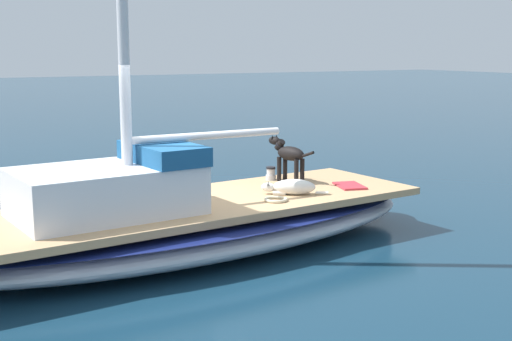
{
  "coord_description": "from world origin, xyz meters",
  "views": [
    {
      "loc": [
        -8.26,
        3.68,
        2.7
      ],
      "look_at": [
        0.0,
        -1.0,
        1.01
      ],
      "focal_mm": 48.28,
      "sensor_mm": 36.0,
      "label": 1
    }
  ],
  "objects_px": {
    "dog_white": "(292,187)",
    "deck_winch": "(271,174)",
    "sailboat_main": "(192,226)",
    "dog_black": "(289,155)",
    "mooring_buoy": "(66,199)",
    "deck_towel": "(350,186)",
    "coiled_rope": "(276,199)"
  },
  "relations": [
    {
      "from": "coiled_rope",
      "to": "deck_towel",
      "type": "height_order",
      "value": "coiled_rope"
    },
    {
      "from": "dog_black",
      "to": "mooring_buoy",
      "type": "height_order",
      "value": "dog_black"
    },
    {
      "from": "deck_winch",
      "to": "deck_towel",
      "type": "height_order",
      "value": "deck_winch"
    },
    {
      "from": "mooring_buoy",
      "to": "dog_white",
      "type": "bearing_deg",
      "value": -144.05
    },
    {
      "from": "dog_white",
      "to": "mooring_buoy",
      "type": "relative_size",
      "value": 1.9
    },
    {
      "from": "coiled_rope",
      "to": "deck_towel",
      "type": "xyz_separation_m",
      "value": [
        0.3,
        -1.47,
        -0.01
      ]
    },
    {
      "from": "deck_winch",
      "to": "mooring_buoy",
      "type": "relative_size",
      "value": 0.48
    },
    {
      "from": "sailboat_main",
      "to": "mooring_buoy",
      "type": "height_order",
      "value": "sailboat_main"
    },
    {
      "from": "sailboat_main",
      "to": "deck_towel",
      "type": "xyz_separation_m",
      "value": [
        -0.18,
        -2.51,
        0.34
      ]
    },
    {
      "from": "coiled_rope",
      "to": "deck_winch",
      "type": "bearing_deg",
      "value": -28.18
    },
    {
      "from": "deck_towel",
      "to": "mooring_buoy",
      "type": "distance_m",
      "value": 4.74
    },
    {
      "from": "sailboat_main",
      "to": "deck_winch",
      "type": "xyz_separation_m",
      "value": [
        0.86,
        -1.76,
        0.42
      ]
    },
    {
      "from": "sailboat_main",
      "to": "dog_white",
      "type": "relative_size",
      "value": 8.86
    },
    {
      "from": "deck_towel",
      "to": "mooring_buoy",
      "type": "height_order",
      "value": "deck_towel"
    },
    {
      "from": "deck_winch",
      "to": "deck_towel",
      "type": "distance_m",
      "value": 1.29
    },
    {
      "from": "deck_towel",
      "to": "sailboat_main",
      "type": "bearing_deg",
      "value": 85.79
    },
    {
      "from": "dog_black",
      "to": "deck_towel",
      "type": "distance_m",
      "value": 1.07
    },
    {
      "from": "coiled_rope",
      "to": "dog_black",
      "type": "bearing_deg",
      "value": -39.14
    },
    {
      "from": "sailboat_main",
      "to": "dog_white",
      "type": "distance_m",
      "value": 1.53
    },
    {
      "from": "dog_black",
      "to": "deck_towel",
      "type": "height_order",
      "value": "dog_black"
    },
    {
      "from": "dog_black",
      "to": "dog_white",
      "type": "distance_m",
      "value": 1.01
    },
    {
      "from": "dog_white",
      "to": "deck_winch",
      "type": "height_order",
      "value": "dog_white"
    },
    {
      "from": "dog_black",
      "to": "deck_towel",
      "type": "relative_size",
      "value": 1.66
    },
    {
      "from": "sailboat_main",
      "to": "mooring_buoy",
      "type": "relative_size",
      "value": 16.86
    },
    {
      "from": "sailboat_main",
      "to": "dog_white",
      "type": "height_order",
      "value": "dog_white"
    },
    {
      "from": "dog_black",
      "to": "coiled_rope",
      "type": "relative_size",
      "value": 2.86
    },
    {
      "from": "dog_black",
      "to": "coiled_rope",
      "type": "bearing_deg",
      "value": 140.86
    },
    {
      "from": "dog_black",
      "to": "dog_white",
      "type": "xyz_separation_m",
      "value": [
        -0.83,
        0.47,
        -0.32
      ]
    },
    {
      "from": "sailboat_main",
      "to": "deck_towel",
      "type": "distance_m",
      "value": 2.54
    },
    {
      "from": "coiled_rope",
      "to": "dog_white",
      "type": "bearing_deg",
      "value": -58.33
    },
    {
      "from": "dog_black",
      "to": "mooring_buoy",
      "type": "relative_size",
      "value": 2.11
    },
    {
      "from": "dog_black",
      "to": "deck_towel",
      "type": "bearing_deg",
      "value": -143.59
    }
  ]
}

